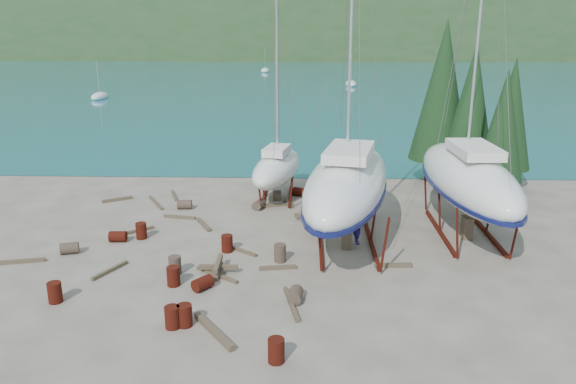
{
  "coord_description": "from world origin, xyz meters",
  "views": [
    {
      "loc": [
        1.44,
        -25.55,
        11.14
      ],
      "look_at": [
        0.59,
        3.0,
        2.54
      ],
      "focal_mm": 35.0,
      "sensor_mm": 36.0,
      "label": 1
    }
  ],
  "objects_px": {
    "small_sailboat_shore": "(277,168)",
    "worker": "(358,226)",
    "large_sailboat_far": "(468,178)",
    "large_sailboat_near": "(347,183)"
  },
  "relations": [
    {
      "from": "small_sailboat_shore",
      "to": "worker",
      "type": "xyz_separation_m",
      "value": [
        4.61,
        -7.89,
        -1.13
      ]
    },
    {
      "from": "large_sailboat_near",
      "to": "large_sailboat_far",
      "type": "distance_m",
      "value": 6.76
    },
    {
      "from": "worker",
      "to": "small_sailboat_shore",
      "type": "bearing_deg",
      "value": 24.02
    },
    {
      "from": "large_sailboat_far",
      "to": "small_sailboat_shore",
      "type": "relative_size",
      "value": 1.55
    },
    {
      "from": "large_sailboat_far",
      "to": "small_sailboat_shore",
      "type": "height_order",
      "value": "large_sailboat_far"
    },
    {
      "from": "small_sailboat_shore",
      "to": "large_sailboat_far",
      "type": "bearing_deg",
      "value": -18.94
    },
    {
      "from": "large_sailboat_far",
      "to": "small_sailboat_shore",
      "type": "xyz_separation_m",
      "value": [
        -10.58,
        6.33,
        -1.12
      ]
    },
    {
      "from": "worker",
      "to": "large_sailboat_near",
      "type": "bearing_deg",
      "value": 80.81
    },
    {
      "from": "large_sailboat_near",
      "to": "small_sailboat_shore",
      "type": "distance_m",
      "value": 8.9
    },
    {
      "from": "small_sailboat_shore",
      "to": "worker",
      "type": "bearing_deg",
      "value": -47.74
    }
  ]
}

